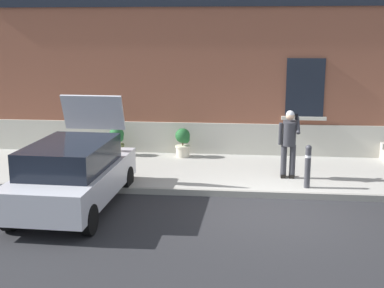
% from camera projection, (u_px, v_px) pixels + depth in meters
% --- Properties ---
extents(ground_plane, '(80.00, 80.00, 0.00)m').
position_uv_depth(ground_plane, '(270.00, 211.00, 11.02)').
color(ground_plane, '#232326').
extents(sidewalk, '(24.00, 3.60, 0.15)m').
position_uv_depth(sidewalk, '(265.00, 173.00, 13.73)').
color(sidewalk, '#99968E').
rests_on(sidewalk, ground).
extents(curb_edge, '(24.00, 0.12, 0.15)m').
position_uv_depth(curb_edge, '(268.00, 195.00, 11.92)').
color(curb_edge, gray).
rests_on(curb_edge, ground).
extents(building_facade, '(24.00, 1.52, 7.50)m').
position_uv_depth(building_facade, '(266.00, 34.00, 15.36)').
color(building_facade, brown).
rests_on(building_facade, ground).
extents(hatchback_car_silver, '(1.90, 4.12, 2.34)m').
position_uv_depth(hatchback_car_silver, '(74.00, 173.00, 11.04)').
color(hatchback_car_silver, '#B7B7BF').
rests_on(hatchback_car_silver, ground).
extents(bollard_near_person, '(0.15, 0.15, 1.04)m').
position_uv_depth(bollard_near_person, '(308.00, 165.00, 12.09)').
color(bollard_near_person, '#333338').
rests_on(bollard_near_person, sidewalk).
extents(person_on_phone, '(0.51, 0.48, 1.75)m').
position_uv_depth(person_on_phone, '(289.00, 140.00, 12.77)').
color(person_on_phone, '#2D2D33').
rests_on(person_on_phone, sidewalk).
extents(planter_olive, '(0.44, 0.44, 0.86)m').
position_uv_depth(planter_olive, '(117.00, 140.00, 15.32)').
color(planter_olive, '#606B38').
rests_on(planter_olive, sidewalk).
extents(planter_cream, '(0.44, 0.44, 0.86)m').
position_uv_depth(planter_cream, '(183.00, 142.00, 15.13)').
color(planter_cream, beige).
rests_on(planter_cream, sidewalk).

